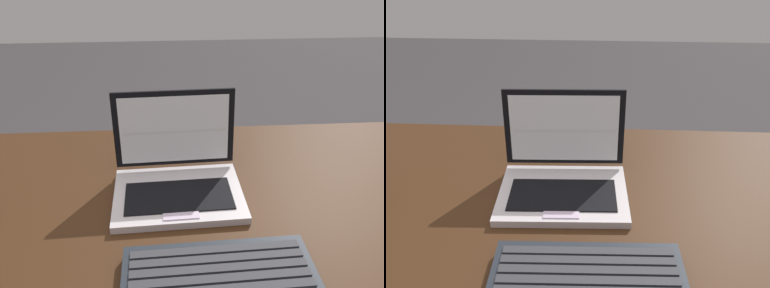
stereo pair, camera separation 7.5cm
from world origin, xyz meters
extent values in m
cube|color=#402512|center=(0.00, 0.00, 0.71)|extent=(1.54, 0.77, 0.03)
cylinder|color=black|center=(0.71, 0.32, 0.35)|extent=(0.06, 0.06, 0.70)
cube|color=silver|center=(0.04, 0.07, 0.74)|extent=(0.28, 0.20, 0.02)
cube|color=black|center=(0.04, 0.06, 0.75)|extent=(0.23, 0.11, 0.00)
cube|color=silver|center=(0.05, 0.00, 0.75)|extent=(0.07, 0.03, 0.00)
cube|color=black|center=(0.04, 0.17, 0.84)|extent=(0.27, 0.04, 0.17)
cube|color=white|center=(0.04, 0.17, 0.84)|extent=(0.24, 0.03, 0.15)
cube|color=silver|center=(0.04, 0.17, 0.84)|extent=(0.23, 0.01, 0.01)
cube|color=#232831|center=(0.10, -0.14, 0.74)|extent=(0.32, 0.14, 0.03)
cube|color=#38383D|center=(0.10, -0.16, 0.76)|extent=(0.29, 0.02, 0.00)
cube|color=#38383D|center=(0.10, -0.14, 0.76)|extent=(0.29, 0.02, 0.00)
cube|color=#38383D|center=(0.10, -0.12, 0.76)|extent=(0.29, 0.02, 0.00)
cube|color=#38383D|center=(0.10, -0.10, 0.76)|extent=(0.29, 0.02, 0.00)
camera|label=1|loc=(0.03, -0.55, 1.23)|focal=34.42mm
camera|label=2|loc=(0.11, -0.55, 1.23)|focal=34.42mm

